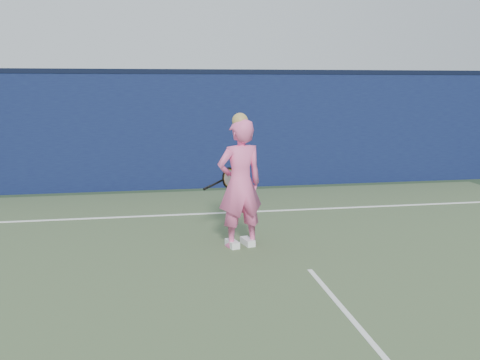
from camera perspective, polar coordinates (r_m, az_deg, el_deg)
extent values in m
plane|color=#253A23|center=(5.58, 10.97, -13.54)|extent=(80.00, 80.00, 0.00)
cube|color=#0D133B|center=(11.45, -0.29, 5.53)|extent=(24.00, 0.40, 2.50)
cube|color=black|center=(11.41, -0.30, 12.04)|extent=(24.00, 0.42, 0.10)
imported|color=pink|center=(7.08, 0.00, -0.45)|extent=(0.75, 0.58, 1.82)
sphere|color=tan|center=(6.97, 0.00, 6.66)|extent=(0.22, 0.22, 0.22)
cube|color=white|center=(7.34, 0.86, -6.96)|extent=(0.18, 0.30, 0.10)
cube|color=white|center=(7.25, -0.87, -7.19)|extent=(0.18, 0.30, 0.10)
torus|color=black|center=(7.53, -1.22, 0.24)|extent=(0.27, 0.26, 0.32)
torus|color=yellow|center=(7.53, -1.22, 0.24)|extent=(0.22, 0.21, 0.27)
cylinder|color=beige|center=(7.53, -1.22, 0.24)|extent=(0.21, 0.20, 0.26)
cylinder|color=black|center=(7.42, -2.80, -0.43)|extent=(0.26, 0.19, 0.11)
cylinder|color=black|center=(7.36, -3.72, -0.86)|extent=(0.13, 0.11, 0.07)
cube|color=white|center=(9.23, 2.25, -3.53)|extent=(11.00, 0.08, 0.01)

